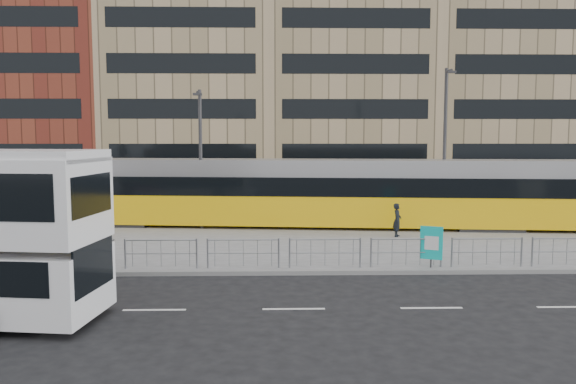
{
  "coord_description": "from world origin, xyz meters",
  "views": [
    {
      "loc": [
        -2.53,
        -19.74,
        4.94
      ],
      "look_at": [
        -1.93,
        6.0,
        2.41
      ],
      "focal_mm": 35.0,
      "sensor_mm": 36.0,
      "label": 1
    }
  ],
  "objects_px": {
    "pedestrian": "(397,220)",
    "lamp_post_west": "(200,153)",
    "traffic_light_west": "(91,212)",
    "lamp_post_east": "(445,141)",
    "tram": "(300,193)",
    "ad_panel": "(431,244)"
  },
  "relations": [
    {
      "from": "pedestrian",
      "to": "lamp_post_west",
      "type": "height_order",
      "value": "lamp_post_west"
    },
    {
      "from": "traffic_light_west",
      "to": "lamp_post_west",
      "type": "xyz_separation_m",
      "value": [
        3.06,
        8.18,
        2.0
      ]
    },
    {
      "from": "traffic_light_west",
      "to": "lamp_post_east",
      "type": "relative_size",
      "value": 0.37
    },
    {
      "from": "traffic_light_west",
      "to": "lamp_post_west",
      "type": "bearing_deg",
      "value": 57.17
    },
    {
      "from": "tram",
      "to": "lamp_post_east",
      "type": "distance_m",
      "value": 8.3
    },
    {
      "from": "ad_panel",
      "to": "lamp_post_east",
      "type": "distance_m",
      "value": 11.13
    },
    {
      "from": "pedestrian",
      "to": "traffic_light_west",
      "type": "xyz_separation_m",
      "value": [
        -12.83,
        -5.51,
        1.17
      ]
    },
    {
      "from": "tram",
      "to": "ad_panel",
      "type": "height_order",
      "value": "tram"
    },
    {
      "from": "ad_panel",
      "to": "pedestrian",
      "type": "distance_m",
      "value": 6.46
    },
    {
      "from": "pedestrian",
      "to": "lamp_post_west",
      "type": "bearing_deg",
      "value": 96.71
    },
    {
      "from": "pedestrian",
      "to": "lamp_post_east",
      "type": "height_order",
      "value": "lamp_post_east"
    },
    {
      "from": "pedestrian",
      "to": "lamp_post_east",
      "type": "distance_m",
      "value": 6.09
    },
    {
      "from": "tram",
      "to": "lamp_post_east",
      "type": "relative_size",
      "value": 3.62
    },
    {
      "from": "ad_panel",
      "to": "traffic_light_west",
      "type": "bearing_deg",
      "value": -160.9
    },
    {
      "from": "lamp_post_west",
      "to": "traffic_light_west",
      "type": "bearing_deg",
      "value": -110.52
    },
    {
      "from": "tram",
      "to": "pedestrian",
      "type": "distance_m",
      "value": 5.73
    },
    {
      "from": "lamp_post_east",
      "to": "tram",
      "type": "bearing_deg",
      "value": -179.16
    },
    {
      "from": "tram",
      "to": "lamp_post_west",
      "type": "relative_size",
      "value": 4.24
    },
    {
      "from": "ad_panel",
      "to": "lamp_post_west",
      "type": "height_order",
      "value": "lamp_post_west"
    },
    {
      "from": "tram",
      "to": "ad_panel",
      "type": "bearing_deg",
      "value": -60.02
    },
    {
      "from": "tram",
      "to": "lamp_post_west",
      "type": "xyz_separation_m",
      "value": [
        -5.22,
        -0.68,
        2.18
      ]
    },
    {
      "from": "pedestrian",
      "to": "lamp_post_east",
      "type": "bearing_deg",
      "value": -21.34
    }
  ]
}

